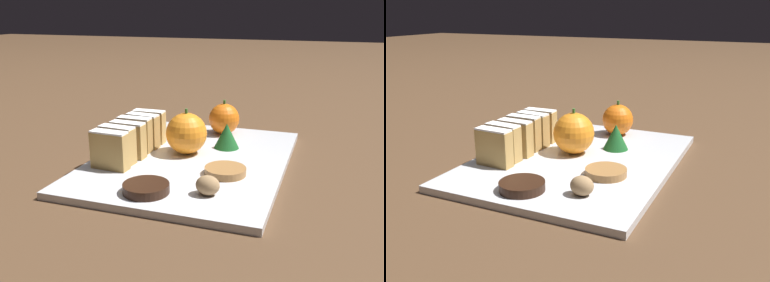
{
  "view_description": "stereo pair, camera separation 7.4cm",
  "coord_description": "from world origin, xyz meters",
  "views": [
    {
      "loc": [
        0.23,
        -0.67,
        0.26
      ],
      "look_at": [
        0.0,
        0.0,
        0.04
      ],
      "focal_mm": 40.0,
      "sensor_mm": 36.0,
      "label": 1
    },
    {
      "loc": [
        0.3,
        -0.64,
        0.26
      ],
      "look_at": [
        0.0,
        0.0,
        0.04
      ],
      "focal_mm": 40.0,
      "sensor_mm": 36.0,
      "label": 2
    }
  ],
  "objects": [
    {
      "name": "stollen_slice_third",
      "position": [
        -0.11,
        -0.03,
        0.04
      ],
      "size": [
        0.06,
        0.02,
        0.06
      ],
      "color": "tan",
      "rests_on": "serving_platter"
    },
    {
      "name": "stollen_slice_second",
      "position": [
        -0.11,
        -0.06,
        0.04
      ],
      "size": [
        0.06,
        0.03,
        0.06
      ],
      "color": "tan",
      "rests_on": "serving_platter"
    },
    {
      "name": "ground_plane",
      "position": [
        0.0,
        0.0,
        0.0
      ],
      "size": [
        6.0,
        6.0,
        0.0
      ],
      "primitive_type": "plane",
      "color": "#513823"
    },
    {
      "name": "orange_near",
      "position": [
        -0.02,
        0.02,
        0.05
      ],
      "size": [
        0.07,
        0.07,
        0.08
      ],
      "color": "orange",
      "rests_on": "serving_platter"
    },
    {
      "name": "stollen_slice_sixth",
      "position": [
        -0.11,
        0.06,
        0.04
      ],
      "size": [
        0.06,
        0.02,
        0.06
      ],
      "color": "tan",
      "rests_on": "serving_platter"
    },
    {
      "name": "serving_platter",
      "position": [
        0.0,
        0.0,
        0.01
      ],
      "size": [
        0.32,
        0.42,
        0.01
      ],
      "color": "silver",
      "rests_on": "ground_plane"
    },
    {
      "name": "gingerbread_cookie",
      "position": [
        0.08,
        -0.06,
        0.02
      ],
      "size": [
        0.07,
        0.07,
        0.01
      ],
      "color": "#A3703D",
      "rests_on": "serving_platter"
    },
    {
      "name": "stollen_slice_front",
      "position": [
        -0.11,
        -0.09,
        0.04
      ],
      "size": [
        0.06,
        0.02,
        0.06
      ],
      "color": "tan",
      "rests_on": "serving_platter"
    },
    {
      "name": "evergreen_sprig",
      "position": [
        0.04,
        0.07,
        0.04
      ],
      "size": [
        0.05,
        0.05,
        0.05
      ],
      "color": "#195623",
      "rests_on": "serving_platter"
    },
    {
      "name": "chocolate_cookie",
      "position": [
        -0.01,
        -0.16,
        0.02
      ],
      "size": [
        0.07,
        0.07,
        0.01
      ],
      "color": "black",
      "rests_on": "serving_platter"
    },
    {
      "name": "stollen_slice_fourth",
      "position": [
        -0.11,
        -0.0,
        0.04
      ],
      "size": [
        0.06,
        0.02,
        0.06
      ],
      "color": "tan",
      "rests_on": "serving_platter"
    },
    {
      "name": "orange_far",
      "position": [
        0.01,
        0.16,
        0.04
      ],
      "size": [
        0.06,
        0.06,
        0.07
      ],
      "color": "orange",
      "rests_on": "serving_platter"
    },
    {
      "name": "stollen_slice_fifth",
      "position": [
        -0.11,
        0.03,
        0.04
      ],
      "size": [
        0.06,
        0.03,
        0.06
      ],
      "color": "tan",
      "rests_on": "serving_platter"
    },
    {
      "name": "walnut",
      "position": [
        0.07,
        -0.14,
        0.03
      ],
      "size": [
        0.03,
        0.03,
        0.03
      ],
      "color": "#9E7A51",
      "rests_on": "serving_platter"
    }
  ]
}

